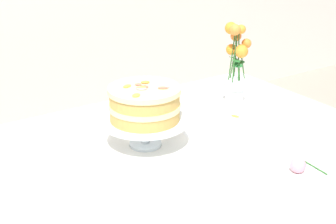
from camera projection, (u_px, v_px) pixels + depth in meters
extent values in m
cube|color=white|center=(182.00, 146.00, 1.76)|extent=(1.40, 1.00, 0.03)
cylinder|color=brown|center=(232.00, 153.00, 2.51)|extent=(0.06, 0.06, 0.71)
cube|color=white|center=(145.00, 146.00, 1.72)|extent=(0.38, 0.38, 0.00)
cylinder|color=silver|center=(145.00, 144.00, 1.72)|extent=(0.11, 0.11, 0.01)
cylinder|color=silver|center=(145.00, 133.00, 1.70)|extent=(0.03, 0.03, 0.07)
cylinder|color=silver|center=(145.00, 121.00, 1.69)|extent=(0.29, 0.29, 0.01)
cylinder|color=tan|center=(145.00, 114.00, 1.68)|extent=(0.23, 0.23, 0.04)
cylinder|color=beige|center=(145.00, 106.00, 1.66)|extent=(0.24, 0.24, 0.02)
cylinder|color=tan|center=(145.00, 98.00, 1.65)|extent=(0.23, 0.23, 0.04)
cylinder|color=beige|center=(144.00, 90.00, 1.64)|extent=(0.24, 0.24, 0.02)
ellipsoid|color=#E56B51|center=(138.00, 84.00, 1.66)|extent=(0.03, 0.03, 0.00)
ellipsoid|color=orange|center=(144.00, 87.00, 1.64)|extent=(0.03, 0.03, 0.00)
ellipsoid|color=yellow|center=(136.00, 95.00, 1.57)|extent=(0.04, 0.04, 0.00)
ellipsoid|color=pink|center=(142.00, 89.00, 1.62)|extent=(0.04, 0.04, 0.00)
ellipsoid|color=#E56B51|center=(144.00, 86.00, 1.64)|extent=(0.03, 0.03, 0.00)
ellipsoid|color=yellow|center=(127.00, 86.00, 1.64)|extent=(0.04, 0.03, 0.01)
ellipsoid|color=yellow|center=(141.00, 88.00, 1.63)|extent=(0.04, 0.04, 0.00)
ellipsoid|color=pink|center=(166.00, 87.00, 1.63)|extent=(0.03, 0.02, 0.00)
ellipsoid|color=orange|center=(145.00, 82.00, 1.68)|extent=(0.04, 0.03, 0.01)
ellipsoid|color=#E56B51|center=(163.00, 88.00, 1.63)|extent=(0.04, 0.04, 0.01)
cylinder|color=silver|center=(234.00, 94.00, 2.10)|extent=(0.08, 0.08, 0.06)
cone|color=silver|center=(235.00, 81.00, 2.08)|extent=(0.10, 0.10, 0.05)
cylinder|color=#2D6028|center=(242.00, 62.00, 2.06)|extent=(0.03, 0.01, 0.15)
sphere|color=orange|center=(246.00, 43.00, 2.04)|extent=(0.04, 0.04, 0.04)
ellipsoid|color=#236B2D|center=(240.00, 62.00, 2.07)|extent=(0.05, 0.03, 0.01)
cylinder|color=#2D6028|center=(235.00, 58.00, 2.06)|extent=(0.01, 0.02, 0.18)
sphere|color=orange|center=(236.00, 36.00, 2.03)|extent=(0.04, 0.04, 0.04)
cylinder|color=#2D6028|center=(233.00, 64.00, 2.07)|extent=(0.01, 0.02, 0.12)
sphere|color=orange|center=(232.00, 49.00, 2.05)|extent=(0.05, 0.05, 0.05)
ellipsoid|color=#236B2D|center=(233.00, 58.00, 2.06)|extent=(0.03, 0.05, 0.01)
cylinder|color=#2D6028|center=(232.00, 54.00, 2.04)|extent=(0.02, 0.02, 0.22)
sphere|color=orange|center=(231.00, 28.00, 2.00)|extent=(0.05, 0.05, 0.05)
cylinder|color=#2D6028|center=(235.00, 56.00, 2.02)|extent=(0.03, 0.02, 0.22)
sphere|color=orange|center=(235.00, 30.00, 1.97)|extent=(0.05, 0.05, 0.05)
ellipsoid|color=#236B2D|center=(236.00, 66.00, 2.04)|extent=(0.05, 0.04, 0.02)
cylinder|color=#2D6028|center=(239.00, 55.00, 2.03)|extent=(0.01, 0.02, 0.22)
sphere|color=orange|center=(241.00, 29.00, 1.98)|extent=(0.04, 0.04, 0.04)
ellipsoid|color=#236B2D|center=(236.00, 61.00, 2.04)|extent=(0.02, 0.04, 0.01)
cylinder|color=#2D6028|center=(239.00, 66.00, 2.05)|extent=(0.01, 0.02, 0.12)
sphere|color=orange|center=(241.00, 51.00, 2.02)|extent=(0.05, 0.05, 0.05)
ellipsoid|color=#236B2D|center=(238.00, 65.00, 2.05)|extent=(0.03, 0.05, 0.02)
cylinder|color=#2D6028|center=(314.00, 166.00, 1.58)|extent=(0.02, 0.11, 0.01)
sphere|color=pink|center=(298.00, 165.00, 1.54)|extent=(0.05, 0.05, 0.05)
ellipsoid|color=yellow|center=(235.00, 116.00, 1.96)|extent=(0.03, 0.04, 0.00)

